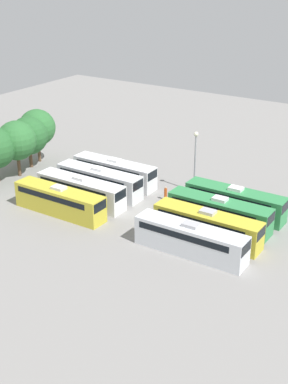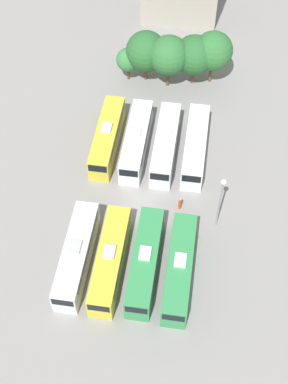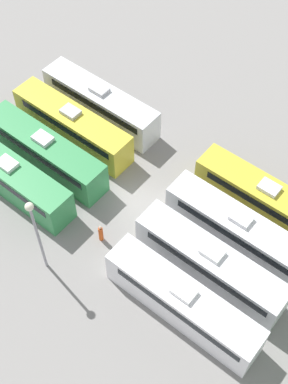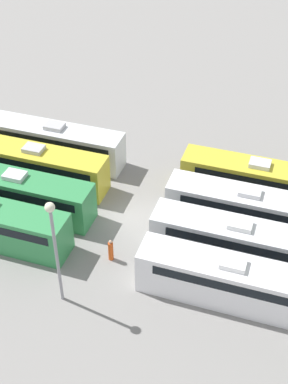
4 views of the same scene
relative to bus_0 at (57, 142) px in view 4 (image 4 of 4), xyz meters
name	(u,v)px [view 4 (image 4 of 4)]	position (x,y,z in m)	size (l,w,h in m)	color
ground_plane	(130,218)	(5.52, 8.69, -1.70)	(120.18, 120.18, 0.00)	gray
bus_0	(57,142)	(0.00, 0.00, 0.00)	(2.57, 11.93, 3.46)	silver
bus_1	(37,165)	(3.60, -0.07, 0.00)	(2.57, 11.93, 3.46)	gold
bus_2	(18,192)	(7.26, 0.28, 0.00)	(2.57, 11.93, 3.46)	#338C4C
bus_4	(258,180)	(-0.03, 17.32, 0.00)	(2.57, 11.93, 3.46)	gold
bus_5	(248,209)	(3.67, 17.18, 0.00)	(2.57, 11.93, 3.46)	white
bus_6	(238,242)	(7.34, 17.16, 0.00)	(2.57, 11.93, 3.46)	silver
bus_7	(231,281)	(11.02, 17.40, 0.00)	(2.57, 11.93, 3.46)	white
worker_person	(111,250)	(10.05, 8.87, -0.89)	(0.36, 0.36, 1.76)	#CC4C19
light_pole	(54,237)	(14.37, 7.18, 3.70)	(0.60, 0.60, 8.00)	gray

